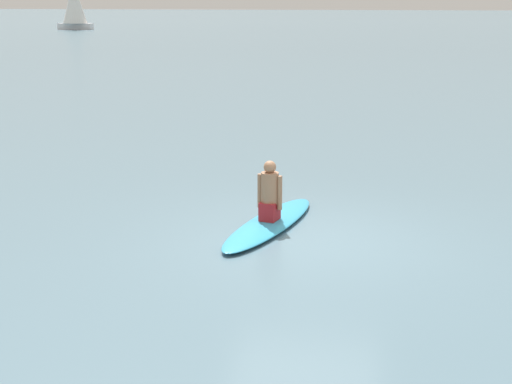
# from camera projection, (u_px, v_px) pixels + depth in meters

# --- Properties ---
(ground_plane) EXTENTS (400.00, 400.00, 0.00)m
(ground_plane) POSITION_uv_depth(u_px,v_px,m) (307.00, 239.00, 12.08)
(ground_plane) COLOR slate
(surfboard) EXTENTS (3.47, 1.58, 0.12)m
(surfboard) POSITION_uv_depth(u_px,v_px,m) (270.00, 223.00, 12.71)
(surfboard) COLOR #339EC6
(surfboard) RESTS_ON ground
(person_paddler) EXTENTS (0.40, 0.45, 1.02)m
(person_paddler) POSITION_uv_depth(u_px,v_px,m) (270.00, 193.00, 12.58)
(person_paddler) COLOR #A51E23
(person_paddler) RESTS_ON surfboard
(sailboat_near_left) EXTENTS (2.85, 3.98, 6.17)m
(sailboat_near_left) POSITION_uv_depth(u_px,v_px,m) (74.00, 4.00, 85.70)
(sailboat_near_left) COLOR silver
(sailboat_near_left) RESTS_ON ground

